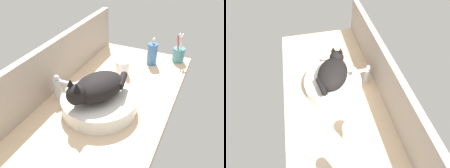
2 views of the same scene
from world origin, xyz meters
TOP-DOWN VIEW (x-y plane):
  - ground_plane at (0.00, 0.00)cm, footprint 128.08×61.50cm
  - backsplash_panel at (0.00, 28.95)cm, footprint 128.08×3.60cm
  - sink_basin at (-5.47, -0.01)cm, footprint 34.74×34.74cm
  - cat at (-6.76, 0.46)cm, footprint 30.15×25.47cm
  - faucet at (-6.13, 20.73)cm, footprint 3.60×11.83cm
  - soap_dispenser at (46.99, -9.42)cm, footprint 5.91×5.91cm
  - toothbrush_cup at (56.85, -23.49)cm, footprint 6.98×6.98cm
  - water_glass at (27.42, 1.86)cm, footprint 7.55×7.55cm

SIDE VIEW (x-z plane):
  - ground_plane at x=0.00cm, z-range -4.00..0.00cm
  - sink_basin at x=-5.47cm, z-range 0.00..7.20cm
  - water_glass at x=27.42cm, z-range -0.56..8.29cm
  - toothbrush_cup at x=56.85cm, z-range -4.55..14.13cm
  - soap_dispenser at x=46.99cm, z-range -1.54..14.95cm
  - faucet at x=-6.13cm, z-range 0.50..14.10cm
  - backsplash_panel at x=0.00cm, z-range 0.00..25.56cm
  - cat at x=-6.76cm, z-range 5.96..19.96cm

